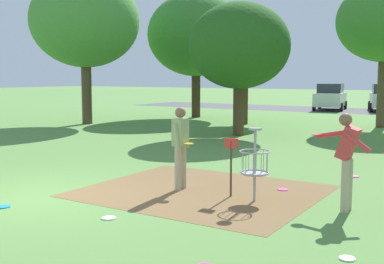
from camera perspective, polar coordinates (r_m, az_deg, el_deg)
ground_plane at (r=9.89m, az=-17.62°, el=-7.42°), size 160.00×160.00×0.00m
dirt_tee_pad at (r=10.00m, az=1.16°, el=-6.92°), size 4.59×3.95×0.01m
disc_golf_basket at (r=9.15m, az=7.08°, el=-3.45°), size 0.98×0.58×1.39m
player_foreground_watching at (r=9.98m, az=-1.35°, el=-1.32°), size 0.42×0.48×1.71m
player_throwing at (r=8.79m, az=17.73°, el=-2.59°), size 1.11×0.48×1.71m
frisbee_near_basket at (r=10.25m, az=10.62°, el=-6.67°), size 0.22×0.22×0.02m
frisbee_by_tee at (r=9.43m, az=-21.23°, el=-8.18°), size 0.23×0.23×0.02m
frisbee_mid_grass at (r=8.24m, az=-9.74°, el=-9.93°), size 0.24×0.24×0.02m
frisbee_far_left at (r=12.00m, az=18.54°, el=-4.96°), size 0.22×0.22×0.02m
frisbee_scattered_a at (r=6.73m, az=17.76°, el=-13.97°), size 0.21×0.21×0.02m
tree_near_left at (r=19.28m, az=5.58°, el=10.02°), size 3.97×3.97×5.22m
tree_near_right at (r=27.89m, az=0.47°, el=11.33°), size 5.48×5.48×7.01m
tree_mid_center at (r=24.63m, az=-12.47°, el=12.59°), size 5.28×5.28×7.26m
tree_far_right at (r=23.87m, az=6.16°, el=8.69°), size 3.35×3.35×4.69m
parking_lot_strip at (r=34.80m, az=19.93°, el=2.31°), size 36.00×6.00×0.01m
parked_car_leftmost at (r=35.27m, az=15.95°, el=4.00°), size 2.47×4.43×1.84m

